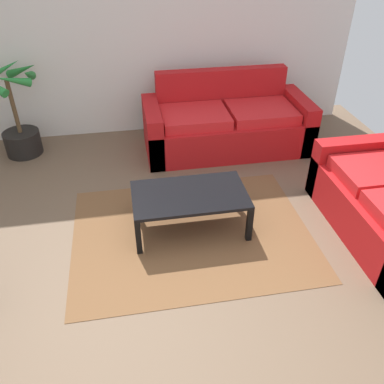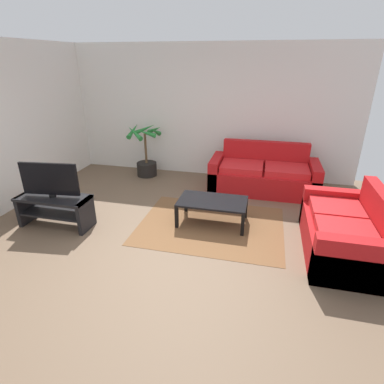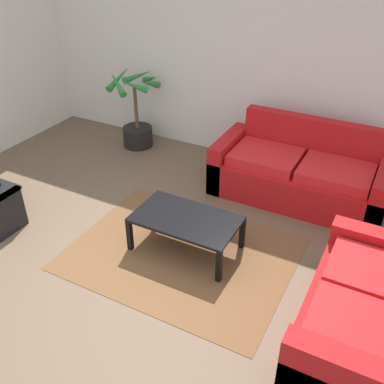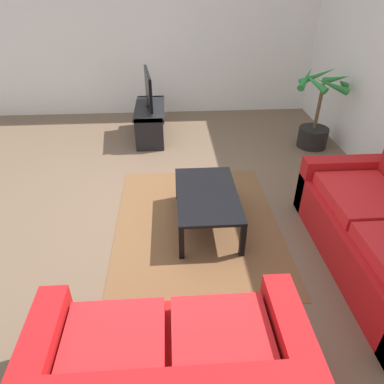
# 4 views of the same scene
# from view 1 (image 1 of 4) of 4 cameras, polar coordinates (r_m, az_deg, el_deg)

# --- Properties ---
(ground_plane) EXTENTS (6.60, 6.60, 0.00)m
(ground_plane) POSITION_cam_1_polar(r_m,az_deg,el_deg) (3.32, -6.00, -14.05)
(ground_plane) COLOR brown
(wall_back) EXTENTS (6.00, 0.06, 2.70)m
(wall_back) POSITION_cam_1_polar(r_m,az_deg,el_deg) (5.32, -10.05, 21.92)
(wall_back) COLOR silver
(wall_back) RESTS_ON ground
(couch_main) EXTENTS (2.02, 0.90, 0.90)m
(couch_main) POSITION_cam_1_polar(r_m,az_deg,el_deg) (5.14, 4.83, 9.42)
(couch_main) COLOR red
(couch_main) RESTS_ON ground
(coffee_table) EXTENTS (1.05, 0.61, 0.39)m
(coffee_table) POSITION_cam_1_polar(r_m,az_deg,el_deg) (3.70, -0.34, -0.78)
(coffee_table) COLOR black
(coffee_table) RESTS_ON ground
(area_rug) EXTENTS (2.20, 1.70, 0.01)m
(area_rug) POSITION_cam_1_polar(r_m,az_deg,el_deg) (3.83, -0.07, -5.75)
(area_rug) COLOR brown
(area_rug) RESTS_ON ground
(potted_palm) EXTENTS (0.75, 0.77, 1.13)m
(potted_palm) POSITION_cam_1_polar(r_m,az_deg,el_deg) (5.33, -23.44, 9.21)
(potted_palm) COLOR black
(potted_palm) RESTS_ON ground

